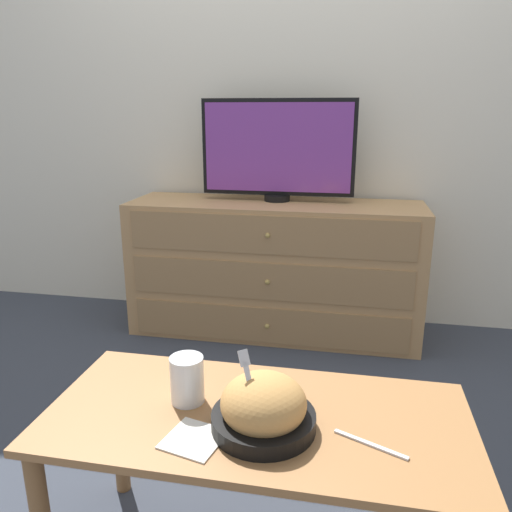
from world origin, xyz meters
TOP-DOWN VIEW (x-y plane):
  - ground_plane at (0.00, 0.00)m, footprint 12.00×12.00m
  - wall_back at (0.00, 0.03)m, footprint 12.00×0.05m
  - dresser at (-0.02, -0.25)m, footprint 1.50×0.46m
  - tv at (-0.02, -0.19)m, footprint 0.78×0.13m
  - coffee_table at (0.17, -1.72)m, footprint 1.00×0.46m
  - takeout_bowl at (0.20, -1.77)m, footprint 0.24×0.24m
  - drink_cup at (-0.01, -1.69)m, footprint 0.08×0.08m
  - napkin at (0.05, -1.84)m, footprint 0.15×0.15m
  - knife at (0.43, -1.78)m, footprint 0.16×0.08m

SIDE VIEW (x-z plane):
  - ground_plane at x=0.00m, z-range 0.00..0.00m
  - dresser at x=-0.02m, z-range 0.00..0.70m
  - coffee_table at x=0.17m, z-range 0.16..0.62m
  - napkin at x=0.05m, z-range 0.46..0.46m
  - knife at x=0.43m, z-range 0.46..0.46m
  - takeout_bowl at x=0.20m, z-range 0.42..0.60m
  - drink_cup at x=-0.01m, z-range 0.45..0.57m
  - tv at x=-0.02m, z-range 0.71..1.22m
  - wall_back at x=0.00m, z-range 0.00..2.60m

